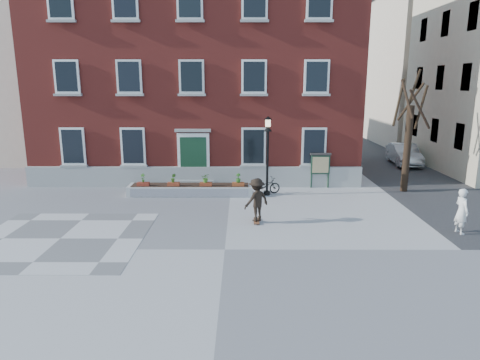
{
  "coord_description": "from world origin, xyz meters",
  "views": [
    {
      "loc": [
        0.57,
        -13.57,
        5.54
      ],
      "look_at": [
        0.5,
        4.0,
        1.5
      ],
      "focal_mm": 32.0,
      "sensor_mm": 36.0,
      "label": 1
    }
  ],
  "objects_px": {
    "parked_car": "(404,154)",
    "skateboarder": "(257,200)",
    "notice_board": "(320,165)",
    "bystander": "(462,211)",
    "bicycle": "(265,186)",
    "lamp_post": "(268,145)"
  },
  "relations": [
    {
      "from": "bystander",
      "to": "skateboarder",
      "type": "xyz_separation_m",
      "value": [
        -7.57,
        1.24,
        0.08
      ]
    },
    {
      "from": "parked_car",
      "to": "bystander",
      "type": "bearing_deg",
      "value": -96.72
    },
    {
      "from": "bicycle",
      "to": "lamp_post",
      "type": "relative_size",
      "value": 0.41
    },
    {
      "from": "parked_car",
      "to": "notice_board",
      "type": "xyz_separation_m",
      "value": [
        -6.92,
        -6.59,
        0.55
      ]
    },
    {
      "from": "bystander",
      "to": "lamp_post",
      "type": "bearing_deg",
      "value": 41.12
    },
    {
      "from": "parked_car",
      "to": "skateboarder",
      "type": "bearing_deg",
      "value": -124.8
    },
    {
      "from": "parked_car",
      "to": "skateboarder",
      "type": "height_order",
      "value": "skateboarder"
    },
    {
      "from": "bicycle",
      "to": "bystander",
      "type": "height_order",
      "value": "bystander"
    },
    {
      "from": "bicycle",
      "to": "bystander",
      "type": "distance_m",
      "value": 9.03
    },
    {
      "from": "notice_board",
      "to": "skateboarder",
      "type": "bearing_deg",
      "value": -121.54
    },
    {
      "from": "skateboarder",
      "to": "bystander",
      "type": "bearing_deg",
      "value": -9.33
    },
    {
      "from": "bicycle",
      "to": "parked_car",
      "type": "xyz_separation_m",
      "value": [
        9.94,
        7.98,
        0.29
      ]
    },
    {
      "from": "bystander",
      "to": "skateboarder",
      "type": "distance_m",
      "value": 7.67
    },
    {
      "from": "bicycle",
      "to": "notice_board",
      "type": "distance_m",
      "value": 3.42
    },
    {
      "from": "lamp_post",
      "to": "skateboarder",
      "type": "xyz_separation_m",
      "value": [
        -0.67,
        -4.3,
        -1.6
      ]
    },
    {
      "from": "bystander",
      "to": "lamp_post",
      "type": "distance_m",
      "value": 9.01
    },
    {
      "from": "parked_car",
      "to": "notice_board",
      "type": "relative_size",
      "value": 2.32
    },
    {
      "from": "parked_car",
      "to": "lamp_post",
      "type": "distance_m",
      "value": 12.89
    },
    {
      "from": "bicycle",
      "to": "lamp_post",
      "type": "distance_m",
      "value": 2.12
    },
    {
      "from": "bicycle",
      "to": "bystander",
      "type": "bearing_deg",
      "value": -148.81
    },
    {
      "from": "lamp_post",
      "to": "notice_board",
      "type": "distance_m",
      "value": 3.53
    },
    {
      "from": "bicycle",
      "to": "skateboarder",
      "type": "bearing_deg",
      "value": 153.03
    }
  ]
}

